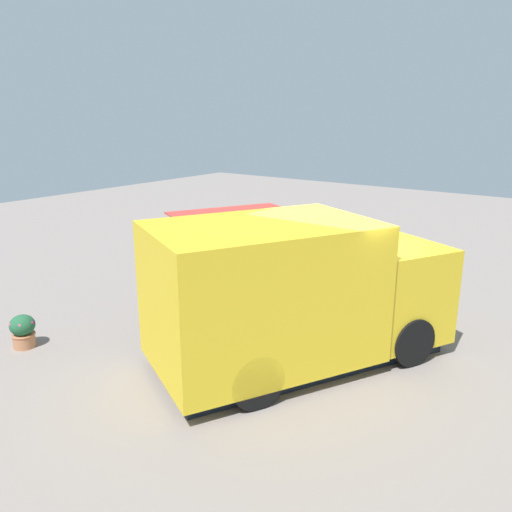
% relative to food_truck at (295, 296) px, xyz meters
% --- Properties ---
extents(ground_plane, '(40.00, 40.00, 0.00)m').
position_rel_food_truck_xyz_m(ground_plane, '(1.15, -0.30, -1.18)').
color(ground_plane, gray).
extents(food_truck, '(5.47, 4.45, 2.48)m').
position_rel_food_truck_xyz_m(food_truck, '(0.00, 0.00, 0.00)').
color(food_truck, yellow).
rests_on(food_truck, ground_plane).
extents(planter_flowering_near, '(0.45, 0.45, 0.62)m').
position_rel_food_truck_xyz_m(planter_flowering_near, '(-2.49, 4.23, -0.86)').
color(planter_flowering_near, '#B2714D').
rests_on(planter_flowering_near, ground_plane).
extents(planter_flowering_far, '(0.74, 0.74, 0.86)m').
position_rel_food_truck_xyz_m(planter_flowering_far, '(3.54, 4.64, -0.73)').
color(planter_flowering_far, '#4A5655').
rests_on(planter_flowering_far, ground_plane).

